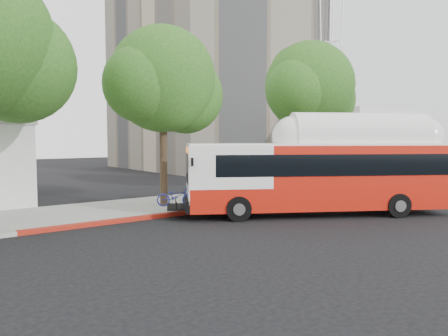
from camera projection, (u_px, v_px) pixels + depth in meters
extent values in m
plane|color=black|center=(264.00, 225.00, 16.79)|extent=(120.00, 120.00, 0.00)
cube|color=gray|center=(176.00, 203.00, 21.94)|extent=(60.00, 5.00, 0.15)
cube|color=gray|center=(206.00, 210.00, 19.88)|extent=(60.00, 0.30, 0.15)
cube|color=maroon|center=(147.00, 217.00, 18.06)|extent=(10.00, 0.32, 0.16)
sphere|color=#214D16|center=(17.00, 66.00, 16.40)|extent=(4.35, 4.35, 4.35)
cylinder|color=#2D2116|center=(163.00, 151.00, 20.75)|extent=(0.36, 0.36, 5.44)
sphere|color=#214D16|center=(163.00, 79.00, 20.52)|extent=(5.00, 5.00, 5.00)
sphere|color=#214D16|center=(185.00, 96.00, 21.56)|extent=(3.75, 3.75, 3.75)
cylinder|color=#2D2116|center=(309.00, 146.00, 26.64)|extent=(0.36, 0.36, 5.76)
sphere|color=#214D16|center=(310.00, 86.00, 26.39)|extent=(5.40, 5.40, 5.40)
sphere|color=#214D16|center=(323.00, 100.00, 27.50)|extent=(4.05, 4.05, 4.05)
cube|color=tan|center=(214.00, 11.00, 48.67)|extent=(18.00, 18.00, 35.00)
cube|color=silver|center=(368.00, 141.00, 47.44)|extent=(20.00, 12.00, 6.00)
cube|color=red|center=(317.00, 176.00, 19.02)|extent=(10.93, 7.75, 2.71)
cube|color=black|center=(328.00, 163.00, 19.04)|extent=(9.99, 7.23, 0.89)
cube|color=white|center=(318.00, 144.00, 18.92)|extent=(10.89, 7.68, 0.09)
cube|color=white|center=(359.00, 139.00, 19.14)|extent=(6.12, 4.63, 0.51)
cube|color=black|center=(176.00, 207.00, 18.33)|extent=(1.49, 1.83, 0.06)
imported|color=navy|center=(176.00, 196.00, 18.30)|extent=(1.29, 1.67, 0.84)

